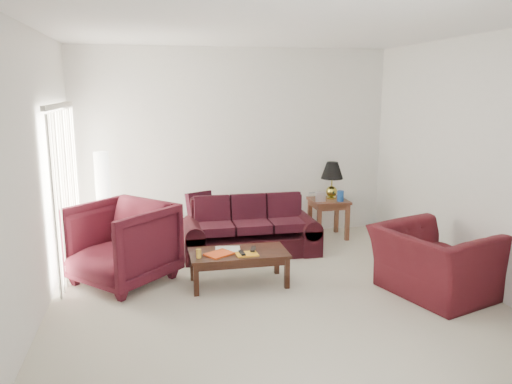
# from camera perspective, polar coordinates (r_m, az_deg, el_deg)

# --- Properties ---
(floor) EXTENTS (5.00, 5.00, 0.00)m
(floor) POSITION_cam_1_polar(r_m,az_deg,el_deg) (6.00, 1.73, -11.52)
(floor) COLOR beige
(floor) RESTS_ON ground
(blinds) EXTENTS (0.10, 2.00, 2.16)m
(blinds) POSITION_cam_1_polar(r_m,az_deg,el_deg) (6.86, -21.02, 0.14)
(blinds) COLOR silver
(blinds) RESTS_ON ground
(sofa) EXTENTS (1.95, 0.86, 0.80)m
(sofa) POSITION_cam_1_polar(r_m,az_deg,el_deg) (7.23, -0.62, -4.05)
(sofa) COLOR black
(sofa) RESTS_ON ground
(throw_pillow) EXTENTS (0.44, 0.35, 0.41)m
(throw_pillow) POSITION_cam_1_polar(r_m,az_deg,el_deg) (7.53, -6.45, -1.50)
(throw_pillow) COLOR black
(throw_pillow) RESTS_ON sofa
(end_table) EXTENTS (0.59, 0.59, 0.62)m
(end_table) POSITION_cam_1_polar(r_m,az_deg,el_deg) (8.14, 8.24, -2.99)
(end_table) COLOR #4D231A
(end_table) RESTS_ON ground
(table_lamp) EXTENTS (0.42, 0.42, 0.59)m
(table_lamp) POSITION_cam_1_polar(r_m,az_deg,el_deg) (8.09, 8.67, 1.32)
(table_lamp) COLOR gold
(table_lamp) RESTS_ON end_table
(clock) EXTENTS (0.16, 0.07, 0.15)m
(clock) POSITION_cam_1_polar(r_m,az_deg,el_deg) (7.90, 7.39, -0.54)
(clock) COLOR white
(clock) RESTS_ON end_table
(blue_canister) EXTENTS (0.13, 0.13, 0.17)m
(blue_canister) POSITION_cam_1_polar(r_m,az_deg,el_deg) (7.95, 9.62, -0.46)
(blue_canister) COLOR #18499C
(blue_canister) RESTS_ON end_table
(picture_frame) EXTENTS (0.18, 0.19, 0.05)m
(picture_frame) POSITION_cam_1_polar(r_m,az_deg,el_deg) (8.21, 6.73, -0.04)
(picture_frame) COLOR #B1B1B5
(picture_frame) RESTS_ON end_table
(floor_lamp) EXTENTS (0.25, 0.25, 1.50)m
(floor_lamp) POSITION_cam_1_polar(r_m,az_deg,el_deg) (7.58, -17.01, -1.09)
(floor_lamp) COLOR white
(floor_lamp) RESTS_ON ground
(armchair_left) EXTENTS (1.54, 1.53, 1.00)m
(armchair_left) POSITION_cam_1_polar(r_m,az_deg,el_deg) (6.37, -15.13, -5.71)
(armchair_left) COLOR #3E0E17
(armchair_left) RESTS_ON ground
(armchair_right) EXTENTS (1.38, 1.48, 0.79)m
(armchair_right) POSITION_cam_1_polar(r_m,az_deg,el_deg) (6.19, 19.67, -7.56)
(armchair_right) COLOR #400E14
(armchair_right) RESTS_ON ground
(coffee_table) EXTENTS (1.22, 0.66, 0.42)m
(coffee_table) POSITION_cam_1_polar(r_m,az_deg,el_deg) (6.20, -1.99, -8.66)
(coffee_table) COLOR black
(coffee_table) RESTS_ON ground
(magazine_red) EXTENTS (0.39, 0.37, 0.02)m
(magazine_red) POSITION_cam_1_polar(r_m,az_deg,el_deg) (6.03, -4.24, -7.07)
(magazine_red) COLOR #E14816
(magazine_red) RESTS_ON coffee_table
(magazine_white) EXTENTS (0.33, 0.26, 0.02)m
(magazine_white) POSITION_cam_1_polar(r_m,az_deg,el_deg) (6.19, -3.25, -6.56)
(magazine_white) COLOR white
(magazine_white) RESTS_ON coffee_table
(magazine_orange) EXTENTS (0.26, 0.20, 0.01)m
(magazine_orange) POSITION_cam_1_polar(r_m,az_deg,el_deg) (6.02, -1.05, -7.11)
(magazine_orange) COLOR orange
(magazine_orange) RESTS_ON coffee_table
(remote_a) EXTENTS (0.06, 0.17, 0.02)m
(remote_a) POSITION_cam_1_polar(r_m,az_deg,el_deg) (6.00, -1.60, -6.96)
(remote_a) COLOR black
(remote_a) RESTS_ON coffee_table
(remote_b) EXTENTS (0.10, 0.19, 0.02)m
(remote_b) POSITION_cam_1_polar(r_m,az_deg,el_deg) (6.13, -0.33, -6.52)
(remote_b) COLOR black
(remote_b) RESTS_ON coffee_table
(yellow_glass) EXTENTS (0.07, 0.07, 0.11)m
(yellow_glass) POSITION_cam_1_polar(r_m,az_deg,el_deg) (5.93, -6.57, -6.99)
(yellow_glass) COLOR gold
(yellow_glass) RESTS_ON coffee_table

